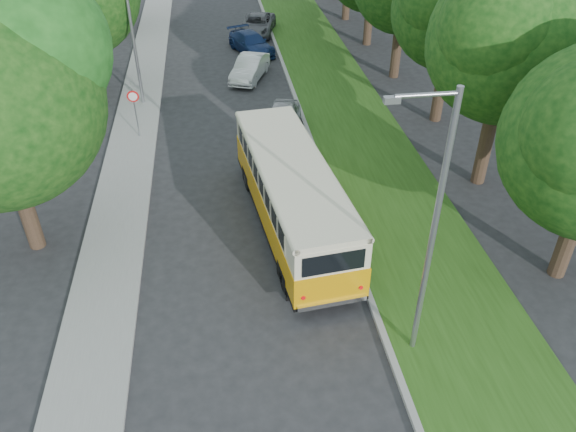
{
  "coord_description": "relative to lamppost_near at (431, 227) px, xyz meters",
  "views": [
    {
      "loc": [
        -0.78,
        -12.96,
        12.51
      ],
      "look_at": [
        1.37,
        2.47,
        1.5
      ],
      "focal_mm": 35.0,
      "sensor_mm": 36.0,
      "label": 1
    }
  ],
  "objects": [
    {
      "name": "ground",
      "position": [
        -4.21,
        2.5,
        -4.37
      ],
      "size": [
        120.0,
        120.0,
        0.0
      ],
      "primitive_type": "plane",
      "color": "#262629",
      "rests_on": "ground"
    },
    {
      "name": "curb",
      "position": [
        -0.61,
        7.5,
        -4.29
      ],
      "size": [
        0.2,
        70.0,
        0.15
      ],
      "primitive_type": "cube",
      "color": "gray",
      "rests_on": "ground"
    },
    {
      "name": "grass_verge",
      "position": [
        1.74,
        7.5,
        -4.3
      ],
      "size": [
        4.5,
        70.0,
        0.13
      ],
      "primitive_type": "cube",
      "color": "#254C14",
      "rests_on": "ground"
    },
    {
      "name": "sidewalk",
      "position": [
        -9.01,
        7.5,
        -4.31
      ],
      "size": [
        2.2,
        70.0,
        0.12
      ],
      "primitive_type": "cube",
      "color": "gray",
      "rests_on": "ground"
    },
    {
      "name": "lamppost_near",
      "position": [
        0.0,
        0.0,
        0.0
      ],
      "size": [
        1.71,
        0.16,
        8.0
      ],
      "color": "gray",
      "rests_on": "ground"
    },
    {
      "name": "lamppost_far",
      "position": [
        -8.91,
        18.5,
        -0.25
      ],
      "size": [
        1.71,
        0.16,
        7.5
      ],
      "color": "gray",
      "rests_on": "ground"
    },
    {
      "name": "warning_sign",
      "position": [
        -8.71,
        14.48,
        -2.66
      ],
      "size": [
        0.56,
        0.1,
        2.5
      ],
      "color": "gray",
      "rests_on": "ground"
    },
    {
      "name": "vintage_bus",
      "position": [
        -2.5,
        6.26,
        -2.95
      ],
      "size": [
        3.5,
        9.78,
        2.84
      ],
      "primitive_type": null,
      "rotation": [
        0.0,
        0.0,
        0.11
      ],
      "color": "#F2A207",
      "rests_on": "ground"
    },
    {
      "name": "car_silver",
      "position": [
        -1.86,
        13.95,
        -3.67
      ],
      "size": [
        2.57,
        4.35,
        1.39
      ],
      "primitive_type": "imported",
      "rotation": [
        0.0,
        0.0,
        -0.24
      ],
      "color": "#ADAEB2",
      "rests_on": "ground"
    },
    {
      "name": "car_white",
      "position": [
        -2.81,
        21.35,
        -3.71
      ],
      "size": [
        2.77,
        4.25,
        1.32
      ],
      "primitive_type": "imported",
      "rotation": [
        0.0,
        0.0,
        -0.37
      ],
      "color": "white",
      "rests_on": "ground"
    },
    {
      "name": "car_blue",
      "position": [
        -2.34,
        25.89,
        -3.73
      ],
      "size": [
        3.22,
        4.73,
        1.27
      ],
      "primitive_type": "imported",
      "rotation": [
        0.0,
        0.0,
        0.36
      ],
      "color": "navy",
      "rests_on": "ground"
    },
    {
      "name": "car_grey",
      "position": [
        -1.58,
        29.8,
        -3.71
      ],
      "size": [
        3.25,
        5.13,
        1.32
      ],
      "primitive_type": "imported",
      "rotation": [
        0.0,
        0.0,
        -0.24
      ],
      "color": "#53555A",
      "rests_on": "ground"
    }
  ]
}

